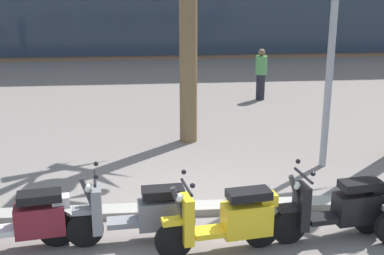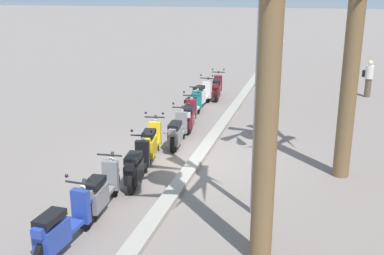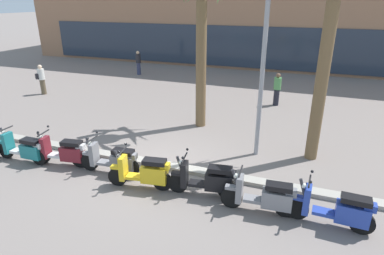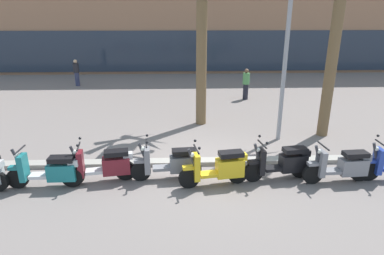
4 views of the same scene
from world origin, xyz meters
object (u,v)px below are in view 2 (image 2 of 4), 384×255
object	(u,v)px
scooter_yellow_last_in_row	(151,143)
scooter_black_mid_front	(137,166)
scooter_maroon_mid_rear	(189,117)
pedestrian_by_palm_tree	(369,78)
scooter_white_lead_nearest	(202,95)
scooter_grey_tail_end	(101,191)
scooter_maroon_far_back	(217,88)
street_lamp	(262,12)
crossing_sign	(277,58)
scooter_grey_mid_centre	(177,132)
scooter_blue_second_in_line	(62,227)
scooter_teal_gap_after_mid	(193,107)

from	to	relation	value
scooter_yellow_last_in_row	scooter_black_mid_front	xyz separation A→B (m)	(1.67, 0.25, -0.01)
scooter_maroon_mid_rear	pedestrian_by_palm_tree	world-z (taller)	pedestrian_by_palm_tree
scooter_white_lead_nearest	scooter_yellow_last_in_row	world-z (taller)	same
scooter_grey_tail_end	pedestrian_by_palm_tree	bearing A→B (deg)	153.29
scooter_maroon_far_back	street_lamp	size ratio (longest dim) A/B	0.28
scooter_white_lead_nearest	scooter_black_mid_front	xyz separation A→B (m)	(7.56, 0.29, -0.01)
scooter_maroon_far_back	crossing_sign	world-z (taller)	crossing_sign
scooter_yellow_last_in_row	street_lamp	world-z (taller)	street_lamp
scooter_maroon_far_back	scooter_black_mid_front	bearing A→B (deg)	-0.01
scooter_grey_mid_centre	scooter_blue_second_in_line	xyz separation A→B (m)	(5.89, -0.34, 0.02)
scooter_maroon_far_back	scooter_teal_gap_after_mid	xyz separation A→B (m)	(3.23, -0.19, -0.02)
scooter_white_lead_nearest	scooter_teal_gap_after_mid	size ratio (longest dim) A/B	1.02
scooter_grey_tail_end	scooter_blue_second_in_line	distance (m)	1.56
scooter_black_mid_front	scooter_grey_mid_centre	bearing A→B (deg)	177.39
scooter_white_lead_nearest	scooter_black_mid_front	world-z (taller)	same
scooter_maroon_far_back	scooter_teal_gap_after_mid	distance (m)	3.23
pedestrian_by_palm_tree	scooter_black_mid_front	bearing A→B (deg)	-28.77
scooter_yellow_last_in_row	street_lamp	distance (m)	5.30
scooter_grey_mid_centre	pedestrian_by_palm_tree	xyz separation A→B (m)	(-8.25, 5.97, 0.38)
scooter_black_mid_front	scooter_grey_tail_end	size ratio (longest dim) A/B	1.01
scooter_white_lead_nearest	scooter_blue_second_in_line	size ratio (longest dim) A/B	1.00
scooter_black_mid_front	crossing_sign	size ratio (longest dim) A/B	0.75
scooter_grey_tail_end	pedestrian_by_palm_tree	distance (m)	14.08
scooter_maroon_mid_rear	scooter_grey_tail_end	distance (m)	6.00
crossing_sign	street_lamp	xyz separation A→B (m)	(12.04, 0.64, 2.53)
scooter_blue_second_in_line	crossing_sign	world-z (taller)	crossing_sign
scooter_maroon_far_back	scooter_black_mid_front	distance (m)	9.06
scooter_black_mid_front	pedestrian_by_palm_tree	distance (m)	12.68
street_lamp	scooter_maroon_mid_rear	bearing A→B (deg)	-151.99
crossing_sign	scooter_white_lead_nearest	bearing A→B (deg)	-33.84
scooter_grey_mid_centre	scooter_white_lead_nearest	bearing A→B (deg)	-174.85
scooter_teal_gap_after_mid	street_lamp	distance (m)	8.08
scooter_blue_second_in_line	pedestrian_by_palm_tree	size ratio (longest dim) A/B	1.20
scooter_maroon_mid_rear	scooter_yellow_last_in_row	size ratio (longest dim) A/B	1.00
scooter_teal_gap_after_mid	scooter_black_mid_front	distance (m)	5.84
scooter_maroon_far_back	scooter_yellow_last_in_row	world-z (taller)	same
scooter_maroon_mid_rear	scooter_blue_second_in_line	xyz separation A→B (m)	(7.56, -0.25, 0.01)
scooter_maroon_far_back	scooter_white_lead_nearest	bearing A→B (deg)	-11.10
scooter_grey_mid_centre	scooter_yellow_last_in_row	distance (m)	1.25
scooter_white_lead_nearest	street_lamp	bearing A→B (deg)	20.72
street_lamp	scooter_grey_mid_centre	bearing A→B (deg)	-142.96
scooter_maroon_far_back	scooter_grey_mid_centre	distance (m)	6.20
scooter_grey_tail_end	street_lamp	size ratio (longest dim) A/B	0.27
scooter_teal_gap_after_mid	scooter_maroon_mid_rear	world-z (taller)	scooter_maroon_mid_rear
scooter_grey_mid_centre	pedestrian_by_palm_tree	distance (m)	10.19
scooter_grey_tail_end	scooter_blue_second_in_line	size ratio (longest dim) A/B	0.96
scooter_white_lead_nearest	street_lamp	distance (m)	9.57
crossing_sign	pedestrian_by_palm_tree	world-z (taller)	crossing_sign
pedestrian_by_palm_tree	street_lamp	distance (m)	12.70
scooter_maroon_far_back	crossing_sign	distance (m)	3.31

